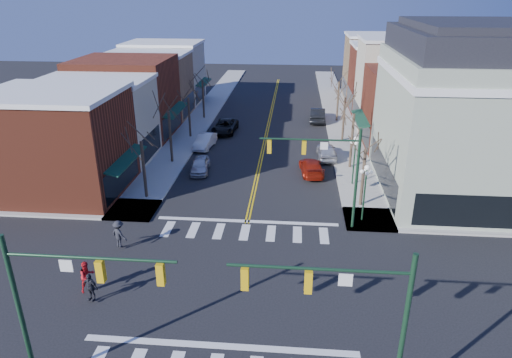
% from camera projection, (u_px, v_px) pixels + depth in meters
% --- Properties ---
extents(ground, '(160.00, 160.00, 0.00)m').
position_uv_depth(ground, '(233.00, 287.00, 25.61)').
color(ground, black).
rests_on(ground, ground).
extents(sidewalk_left, '(3.50, 70.00, 0.15)m').
position_uv_depth(sidewalk_left, '(171.00, 158.00, 44.64)').
color(sidewalk_left, '#9E9B93').
rests_on(sidewalk_left, ground).
extents(sidewalk_right, '(3.50, 70.00, 0.15)m').
position_uv_depth(sidewalk_right, '(352.00, 164.00, 43.25)').
color(sidewalk_right, '#9E9B93').
rests_on(sidewalk_right, ground).
extents(bldg_left_brick_a, '(10.00, 8.50, 8.00)m').
position_uv_depth(bldg_left_brick_a, '(58.00, 145.00, 36.08)').
color(bldg_left_brick_a, maroon).
rests_on(bldg_left_brick_a, ground).
extents(bldg_left_stucco_a, '(10.00, 7.00, 7.50)m').
position_uv_depth(bldg_left_stucco_a, '(98.00, 122.00, 43.29)').
color(bldg_left_stucco_a, '#BCB59B').
rests_on(bldg_left_stucco_a, ground).
extents(bldg_left_brick_b, '(10.00, 9.00, 8.50)m').
position_uv_depth(bldg_left_brick_b, '(126.00, 98.00, 50.44)').
color(bldg_left_brick_b, maroon).
rests_on(bldg_left_brick_b, ground).
extents(bldg_left_tan, '(10.00, 7.50, 7.80)m').
position_uv_depth(bldg_left_tan, '(149.00, 86.00, 58.15)').
color(bldg_left_tan, '#A28059').
rests_on(bldg_left_tan, ground).
extents(bldg_left_stucco_b, '(10.00, 8.00, 8.20)m').
position_uv_depth(bldg_left_stucco_b, '(165.00, 74.00, 65.19)').
color(bldg_left_stucco_b, '#BCB59B').
rests_on(bldg_left_stucco_b, ground).
extents(bldg_right_brick_a, '(10.00, 8.50, 8.00)m').
position_uv_depth(bldg_right_brick_a, '(416.00, 110.00, 46.46)').
color(bldg_right_brick_a, maroon).
rests_on(bldg_right_brick_a, ground).
extents(bldg_right_stucco, '(10.00, 7.00, 10.00)m').
position_uv_depth(bldg_right_stucco, '(402.00, 85.00, 53.19)').
color(bldg_right_stucco, '#BCB59B').
rests_on(bldg_right_stucco, ground).
extents(bldg_right_brick_b, '(10.00, 8.00, 8.50)m').
position_uv_depth(bldg_right_brick_b, '(389.00, 79.00, 60.37)').
color(bldg_right_brick_b, maroon).
rests_on(bldg_right_brick_b, ground).
extents(bldg_right_tan, '(10.00, 8.00, 9.00)m').
position_uv_depth(bldg_right_tan, '(380.00, 68.00, 67.62)').
color(bldg_right_tan, '#A28059').
rests_on(bldg_right_tan, ground).
extents(victorian_corner, '(12.25, 14.25, 13.30)m').
position_uv_depth(victorian_corner, '(469.00, 112.00, 35.02)').
color(victorian_corner, '#99A48E').
rests_on(victorian_corner, ground).
extents(traffic_mast_near_left, '(6.60, 0.28, 7.20)m').
position_uv_depth(traffic_mast_near_left, '(61.00, 294.00, 17.43)').
color(traffic_mast_near_left, '#14331E').
rests_on(traffic_mast_near_left, ground).
extents(traffic_mast_near_right, '(6.60, 0.28, 7.20)m').
position_uv_depth(traffic_mast_near_right, '(355.00, 310.00, 16.55)').
color(traffic_mast_near_right, '#14331E').
rests_on(traffic_mast_near_right, ground).
extents(traffic_mast_far_right, '(6.60, 0.28, 7.20)m').
position_uv_depth(traffic_mast_far_right, '(329.00, 165.00, 30.13)').
color(traffic_mast_far_right, '#14331E').
rests_on(traffic_mast_far_right, ground).
extents(lamppost_corner, '(0.36, 0.36, 4.33)m').
position_uv_depth(lamppost_corner, '(365.00, 184.00, 31.61)').
color(lamppost_corner, '#14331E').
rests_on(lamppost_corner, ground).
extents(lamppost_midblock, '(0.36, 0.36, 4.33)m').
position_uv_depth(lamppost_midblock, '(355.00, 152.00, 37.58)').
color(lamppost_midblock, '#14331E').
rests_on(lamppost_midblock, ground).
extents(tree_left_a, '(0.24, 0.24, 4.76)m').
position_uv_depth(tree_left_a, '(144.00, 170.00, 35.45)').
color(tree_left_a, '#382B21').
rests_on(tree_left_a, ground).
extents(tree_left_b, '(0.24, 0.24, 5.04)m').
position_uv_depth(tree_left_b, '(170.00, 138.00, 42.74)').
color(tree_left_b, '#382B21').
rests_on(tree_left_b, ground).
extents(tree_left_c, '(0.24, 0.24, 4.55)m').
position_uv_depth(tree_left_c, '(189.00, 118.00, 50.18)').
color(tree_left_c, '#382B21').
rests_on(tree_left_c, ground).
extents(tree_left_d, '(0.24, 0.24, 4.90)m').
position_uv_depth(tree_left_d, '(203.00, 100.00, 57.46)').
color(tree_left_d, '#382B21').
rests_on(tree_left_d, ground).
extents(tree_right_a, '(0.24, 0.24, 4.62)m').
position_uv_depth(tree_right_a, '(363.00, 178.00, 34.14)').
color(tree_right_a, '#382B21').
rests_on(tree_right_a, ground).
extents(tree_right_b, '(0.24, 0.24, 5.18)m').
position_uv_depth(tree_right_b, '(352.00, 142.00, 41.38)').
color(tree_right_b, '#382B21').
rests_on(tree_right_b, ground).
extents(tree_right_c, '(0.24, 0.24, 4.83)m').
position_uv_depth(tree_right_c, '(344.00, 120.00, 48.79)').
color(tree_right_c, '#382B21').
rests_on(tree_right_c, ground).
extents(tree_right_d, '(0.24, 0.24, 4.97)m').
position_uv_depth(tree_right_d, '(338.00, 102.00, 56.11)').
color(tree_right_d, '#382B21').
rests_on(tree_right_d, ground).
extents(car_left_near, '(1.91, 4.02, 1.33)m').
position_uv_depth(car_left_near, '(200.00, 165.00, 41.28)').
color(car_left_near, '#BCBCC1').
rests_on(car_left_near, ground).
extents(car_left_mid, '(1.94, 4.41, 1.41)m').
position_uv_depth(car_left_mid, '(205.00, 141.00, 47.56)').
color(car_left_mid, silver).
rests_on(car_left_mid, ground).
extents(car_left_far, '(2.69, 5.35, 1.45)m').
position_uv_depth(car_left_far, '(225.00, 126.00, 52.54)').
color(car_left_far, black).
rests_on(car_left_far, ground).
extents(car_right_near, '(2.37, 4.77, 1.33)m').
position_uv_depth(car_right_near, '(311.00, 167.00, 40.85)').
color(car_right_near, '#9B1D0E').
rests_on(car_right_near, ground).
extents(car_right_mid, '(1.94, 4.49, 1.51)m').
position_uv_depth(car_right_mid, '(327.00, 151.00, 44.52)').
color(car_right_mid, silver).
rests_on(car_right_mid, ground).
extents(car_right_far, '(1.98, 5.19, 1.69)m').
position_uv_depth(car_right_far, '(318.00, 115.00, 56.88)').
color(car_right_far, black).
rests_on(car_right_far, ground).
extents(pedestrian_red_b, '(1.05, 1.11, 1.80)m').
position_uv_depth(pedestrian_red_b, '(87.00, 276.00, 24.74)').
color(pedestrian_red_b, red).
rests_on(pedestrian_red_b, sidewalk_left).
extents(pedestrian_dark_a, '(1.02, 0.66, 1.62)m').
position_uv_depth(pedestrian_dark_a, '(90.00, 287.00, 24.01)').
color(pedestrian_dark_a, black).
rests_on(pedestrian_dark_a, sidewalk_left).
extents(pedestrian_dark_b, '(1.37, 1.18, 1.84)m').
position_uv_depth(pedestrian_dark_b, '(119.00, 234.00, 28.94)').
color(pedestrian_dark_b, black).
rests_on(pedestrian_dark_b, sidewalk_left).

